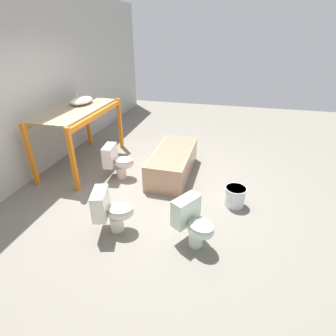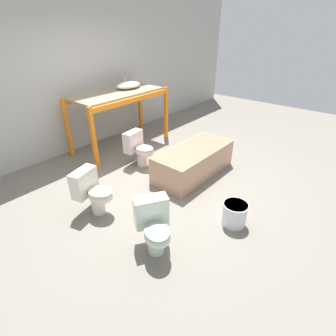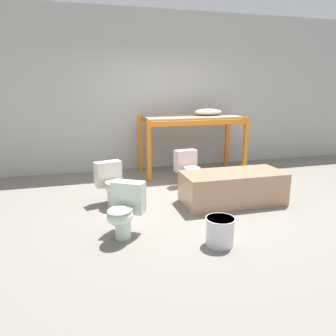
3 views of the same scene
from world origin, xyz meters
TOP-DOWN VIEW (x-y plane):
  - ground_plane at (0.00, 0.00)m, footprint 12.00×12.00m
  - warehouse_wall_rear at (0.00, 2.22)m, footprint 10.80×0.08m
  - shelving_rack at (0.56, 1.56)m, footprint 2.02×0.89m
  - sink_basin at (0.94, 1.67)m, footprint 0.58×0.37m
  - bathtub_main at (0.54, -0.32)m, footprint 1.53×0.70m
  - toilet_near at (0.18, 0.64)m, footprint 0.41×0.56m
  - toilet_far at (-1.20, -0.98)m, footprint 0.57×0.62m
  - toilet_extra at (-1.21, 0.12)m, footprint 0.47×0.59m
  - bucket_white at (-0.21, -1.50)m, footprint 0.33×0.33m

SIDE VIEW (x-z plane):
  - ground_plane at x=0.00m, z-range 0.00..0.00m
  - bucket_white at x=-0.21m, z-range 0.01..0.32m
  - bathtub_main at x=0.54m, z-range 0.04..0.52m
  - toilet_near at x=0.18m, z-range 0.03..0.66m
  - toilet_far at x=-1.20m, z-range 0.03..0.66m
  - toilet_extra at x=-1.21m, z-range 0.03..0.66m
  - shelving_rack at x=0.56m, z-range 0.41..1.55m
  - sink_basin at x=0.94m, z-range 1.10..1.32m
  - warehouse_wall_rear at x=0.00m, z-range 0.00..3.20m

